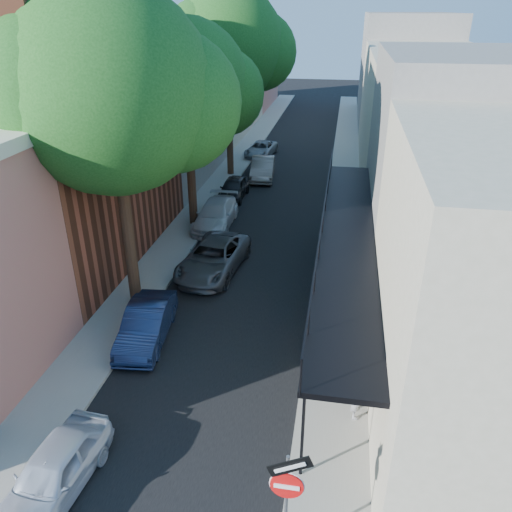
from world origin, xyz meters
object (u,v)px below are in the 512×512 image
at_px(parked_car_a, 54,472).
at_px(parked_car_f, 263,168).
at_px(sign_post, 287,489).
at_px(oak_far, 236,46).
at_px(parked_car_g, 261,149).
at_px(pedestrian, 357,390).
at_px(oak_mid, 195,86).
at_px(parked_car_e, 234,188).
at_px(parked_car_d, 216,215).
at_px(parked_car_c, 213,258).
at_px(oak_near, 127,94).
at_px(parked_car_b, 147,324).

distance_m(parked_car_a, parked_car_f, 25.08).
relative_size(sign_post, parked_car_f, 0.71).
bearing_deg(oak_far, parked_car_g, 80.42).
relative_size(sign_post, pedestrian, 1.66).
distance_m(oak_mid, oak_far, 9.12).
bearing_deg(pedestrian, parked_car_e, 9.77).
distance_m(parked_car_f, pedestrian, 22.28).
distance_m(oak_far, parked_car_d, 11.98).
bearing_deg(parked_car_c, oak_far, 103.57).
distance_m(oak_far, parked_car_e, 9.06).
bearing_deg(parked_car_f, parked_car_e, -109.91).
relative_size(oak_mid, parked_car_f, 2.41).
height_order(oak_far, pedestrian, oak_far).
relative_size(parked_car_a, pedestrian, 2.00).
distance_m(oak_near, parked_car_e, 14.21).
height_order(parked_car_a, parked_car_d, parked_car_d).
relative_size(oak_far, pedestrian, 6.63).
relative_size(parked_car_d, parked_car_g, 1.13).
relative_size(oak_near, parked_car_c, 2.36).
relative_size(sign_post, parked_car_g, 0.75).
height_order(oak_far, parked_car_b, oak_far).
bearing_deg(parked_car_f, parked_car_c, -95.08).
distance_m(oak_mid, parked_car_c, 8.44).
distance_m(parked_car_c, parked_car_g, 19.16).
height_order(sign_post, oak_near, oak_near).
relative_size(oak_near, oak_far, 0.96).
relative_size(parked_car_e, parked_car_g, 0.91).
height_order(parked_car_c, parked_car_d, parked_car_c).
xyz_separation_m(parked_car_b, parked_car_g, (-0.04, 24.41, -0.08)).
bearing_deg(oak_mid, parked_car_e, 79.03).
relative_size(parked_car_f, pedestrian, 2.36).
relative_size(oak_mid, pedestrian, 5.68).
xyz_separation_m(oak_mid, parked_car_g, (0.90, 13.97, -6.50)).
distance_m(parked_car_b, parked_car_c, 5.38).
xyz_separation_m(sign_post, oak_near, (-6.53, 9.29, 5.84)).
relative_size(oak_near, parked_car_a, 3.19).
bearing_deg(oak_near, parked_car_c, 55.76).
bearing_deg(parked_car_a, parked_car_g, 94.60).
distance_m(parked_car_d, pedestrian, 14.68).
relative_size(parked_car_g, pedestrian, 2.22).
xyz_separation_m(oak_mid, parked_car_e, (0.82, 4.22, -6.44)).
distance_m(sign_post, oak_mid, 19.14).
relative_size(oak_far, parked_car_d, 2.65).
bearing_deg(oak_mid, parked_car_g, 86.33).
xyz_separation_m(parked_car_f, parked_car_g, (-1.03, 5.52, -0.14)).
distance_m(parked_car_a, parked_car_b, 6.18).
height_order(parked_car_b, parked_car_d, parked_car_d).
distance_m(parked_car_a, parked_car_d, 16.43).
xyz_separation_m(parked_car_c, pedestrian, (6.05, -7.82, 0.35)).
distance_m(oak_far, parked_car_g, 9.18).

